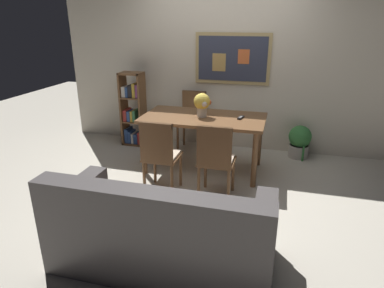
% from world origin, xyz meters
% --- Properties ---
extents(ground_plane, '(12.00, 12.00, 0.00)m').
position_xyz_m(ground_plane, '(0.00, 0.00, 0.00)').
color(ground_plane, beige).
extents(wall_back_with_painting, '(5.20, 0.14, 2.60)m').
position_xyz_m(wall_back_with_painting, '(0.00, 1.48, 1.30)').
color(wall_back_with_painting, beige).
rests_on(wall_back_with_painting, ground_plane).
extents(dining_table, '(1.61, 0.86, 0.76)m').
position_xyz_m(dining_table, '(-0.06, 0.44, 0.66)').
color(dining_table, brown).
rests_on(dining_table, ground_plane).
extents(dining_chair_near_right, '(0.40, 0.41, 0.91)m').
position_xyz_m(dining_chair_near_right, '(0.26, -0.33, 0.54)').
color(dining_chair_near_right, brown).
rests_on(dining_chair_near_right, ground_plane).
extents(dining_chair_near_left, '(0.40, 0.41, 0.91)m').
position_xyz_m(dining_chair_near_left, '(-0.39, -0.37, 0.54)').
color(dining_chair_near_left, brown).
rests_on(dining_chair_near_left, ground_plane).
extents(dining_chair_far_left, '(0.40, 0.41, 0.91)m').
position_xyz_m(dining_chair_far_left, '(-0.42, 1.19, 0.54)').
color(dining_chair_far_left, brown).
rests_on(dining_chair_far_left, ground_plane).
extents(leather_couch, '(1.80, 0.84, 0.84)m').
position_xyz_m(leather_couch, '(0.06, -1.55, 0.31)').
color(leather_couch, '#514C4C').
rests_on(leather_couch, ground_plane).
extents(bookshelf, '(0.36, 0.28, 1.18)m').
position_xyz_m(bookshelf, '(-1.40, 1.13, 0.55)').
color(bookshelf, brown).
rests_on(bookshelf, ground_plane).
extents(potted_ivy, '(0.33, 0.33, 0.54)m').
position_xyz_m(potted_ivy, '(1.23, 1.24, 0.25)').
color(potted_ivy, '#B2ADA3').
rests_on(potted_ivy, ground_plane).
extents(flower_vase, '(0.22, 0.21, 0.31)m').
position_xyz_m(flower_vase, '(-0.08, 0.43, 0.94)').
color(flower_vase, beige).
rests_on(flower_vase, dining_table).
extents(tv_remote, '(0.08, 0.16, 0.02)m').
position_xyz_m(tv_remote, '(0.42, 0.48, 0.77)').
color(tv_remote, black).
rests_on(tv_remote, dining_table).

